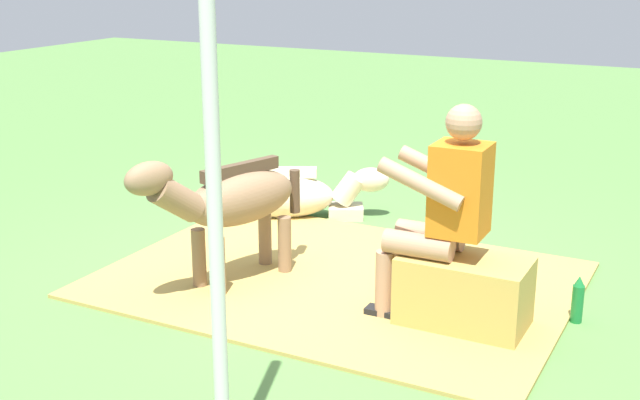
{
  "coord_description": "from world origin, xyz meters",
  "views": [
    {
      "loc": [
        -2.47,
        4.54,
        2.09
      ],
      "look_at": [
        -0.11,
        -0.02,
        0.55
      ],
      "focal_mm": 46.5,
      "sensor_mm": 36.0,
      "label": 1
    }
  ],
  "objects_px": {
    "pony_standing": "(230,202)",
    "pony_lying": "(292,195)",
    "soda_bottle": "(578,300)",
    "tent_pole_left": "(214,202)",
    "hay_bale": "(464,293)",
    "person_seated": "(441,206)"
  },
  "relations": [
    {
      "from": "pony_standing",
      "to": "pony_lying",
      "type": "relative_size",
      "value": 0.99
    },
    {
      "from": "soda_bottle",
      "to": "person_seated",
      "type": "bearing_deg",
      "value": 26.73
    },
    {
      "from": "person_seated",
      "to": "soda_bottle",
      "type": "distance_m",
      "value": 1.0
    },
    {
      "from": "soda_bottle",
      "to": "tent_pole_left",
      "type": "xyz_separation_m",
      "value": [
        1.0,
        2.21,
        1.05
      ]
    },
    {
      "from": "hay_bale",
      "to": "person_seated",
      "type": "bearing_deg",
      "value": 0.53
    },
    {
      "from": "person_seated",
      "to": "soda_bottle",
      "type": "xyz_separation_m",
      "value": [
        -0.74,
        -0.37,
        -0.57
      ]
    },
    {
      "from": "pony_lying",
      "to": "hay_bale",
      "type": "bearing_deg",
      "value": 144.39
    },
    {
      "from": "pony_standing",
      "to": "soda_bottle",
      "type": "relative_size",
      "value": 4.53
    },
    {
      "from": "pony_standing",
      "to": "tent_pole_left",
      "type": "relative_size",
      "value": 0.55
    },
    {
      "from": "hay_bale",
      "to": "soda_bottle",
      "type": "distance_m",
      "value": 0.69
    },
    {
      "from": "soda_bottle",
      "to": "tent_pole_left",
      "type": "relative_size",
      "value": 0.12
    },
    {
      "from": "soda_bottle",
      "to": "hay_bale",
      "type": "bearing_deg",
      "value": 32.66
    },
    {
      "from": "pony_standing",
      "to": "pony_lying",
      "type": "height_order",
      "value": "pony_standing"
    },
    {
      "from": "person_seated",
      "to": "pony_standing",
      "type": "relative_size",
      "value": 1.0
    },
    {
      "from": "pony_standing",
      "to": "pony_lying",
      "type": "bearing_deg",
      "value": -75.92
    },
    {
      "from": "hay_bale",
      "to": "pony_standing",
      "type": "bearing_deg",
      "value": 3.08
    },
    {
      "from": "pony_standing",
      "to": "tent_pole_left",
      "type": "distance_m",
      "value": 2.17
    },
    {
      "from": "hay_bale",
      "to": "soda_bottle",
      "type": "bearing_deg",
      "value": -147.34
    },
    {
      "from": "person_seated",
      "to": "pony_lying",
      "type": "bearing_deg",
      "value": -38.08
    },
    {
      "from": "pony_standing",
      "to": "tent_pole_left",
      "type": "xyz_separation_m",
      "value": [
        -1.11,
        1.76,
        0.62
      ]
    },
    {
      "from": "person_seated",
      "to": "pony_standing",
      "type": "xyz_separation_m",
      "value": [
        1.37,
        0.08,
        -0.14
      ]
    },
    {
      "from": "person_seated",
      "to": "soda_bottle",
      "type": "height_order",
      "value": "person_seated"
    }
  ]
}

